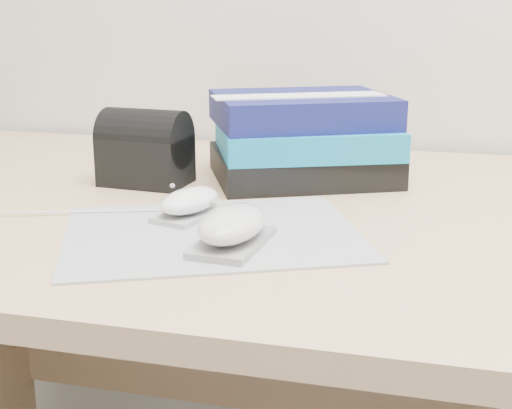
% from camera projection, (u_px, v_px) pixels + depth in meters
% --- Properties ---
extents(desk, '(1.60, 0.80, 0.73)m').
position_uv_depth(desk, '(363.00, 351.00, 1.04)').
color(desk, tan).
rests_on(desk, ground).
extents(mousepad, '(0.41, 0.37, 0.00)m').
position_uv_depth(mousepad, '(212.00, 233.00, 0.82)').
color(mousepad, gray).
rests_on(mousepad, desk).
extents(mouse_rear, '(0.08, 0.11, 0.04)m').
position_uv_depth(mouse_rear, '(190.00, 203.00, 0.87)').
color(mouse_rear, '#A5A5A8').
rests_on(mouse_rear, mousepad).
extents(mouse_front, '(0.07, 0.12, 0.05)m').
position_uv_depth(mouse_front, '(232.00, 227.00, 0.77)').
color(mouse_front, gray).
rests_on(mouse_front, mousepad).
extents(usb_cable, '(0.21, 0.07, 0.00)m').
position_uv_depth(usb_cable, '(77.00, 212.00, 0.89)').
color(usb_cable, silver).
rests_on(usb_cable, mousepad).
extents(book_stack, '(0.32, 0.29, 0.13)m').
position_uv_depth(book_stack, '(303.00, 138.00, 1.07)').
color(book_stack, black).
rests_on(book_stack, desk).
extents(pouch, '(0.13, 0.09, 0.11)m').
position_uv_depth(pouch, '(145.00, 148.00, 1.04)').
color(pouch, black).
rests_on(pouch, desk).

